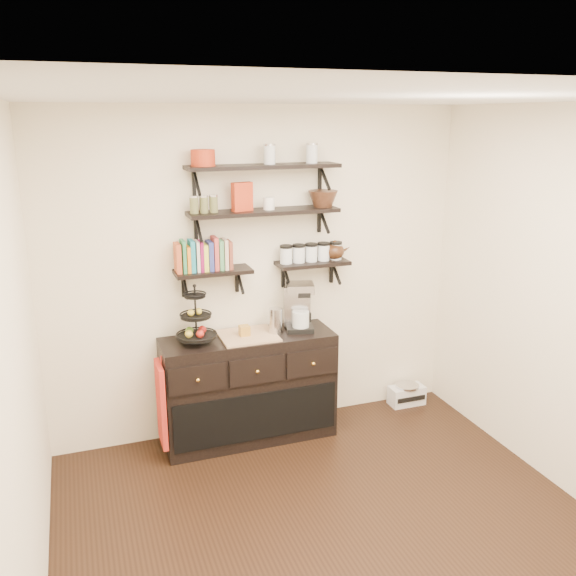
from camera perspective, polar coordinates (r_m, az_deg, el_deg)
The scene contains 22 objects.
floor at distance 4.17m, azimuth 5.29°, elevation -23.00°, with size 3.50×3.50×0.00m, color black.
ceiling at distance 3.25m, azimuth 6.54°, elevation 17.30°, with size 3.50×3.50×0.02m, color white.
back_wall at distance 5.05m, azimuth -2.66°, elevation 1.35°, with size 3.50×0.02×2.70m, color white.
left_wall at distance 3.20m, azimuth -24.13°, elevation -8.83°, with size 0.02×3.50×2.70m, color white.
shelf_top at distance 4.78m, azimuth -2.33°, elevation 11.26°, with size 1.20×0.27×0.23m.
shelf_mid at distance 4.82m, azimuth -2.28°, elevation 7.11°, with size 1.20×0.27×0.23m.
shelf_low_left at distance 4.81m, azimuth -7.05°, elevation 1.48°, with size 0.60×0.25×0.23m.
shelf_low_right at distance 5.06m, azimuth 2.28°, elevation 2.29°, with size 0.60×0.25×0.23m.
cookbooks at distance 4.77m, azimuth -7.71°, elevation 3.02°, with size 0.43×0.15×0.26m.
glass_canisters at distance 5.03m, azimuth 2.19°, elevation 3.24°, with size 0.54×0.10×0.13m.
sideboard at distance 5.09m, azimuth -3.68°, elevation -9.29°, with size 1.40×0.50×0.92m.
fruit_stand at distance 4.78m, azimuth -8.58°, elevation -3.32°, with size 0.31×0.31×0.45m.
candle at distance 4.89m, azimuth -4.11°, elevation -3.98°, with size 0.08×0.08×0.08m, color #A97827.
coffee_maker at distance 5.01m, azimuth 1.01°, elevation -1.82°, with size 0.26×0.26×0.40m.
thermal_carafe at distance 4.93m, azimuth -1.16°, elevation -3.13°, with size 0.11×0.11×0.22m, color silver.
apron at distance 4.87m, azimuth -11.78°, elevation -10.60°, with size 0.04×0.28×0.66m, color #A5111A.
radio at distance 5.89m, azimuth 11.05°, elevation -9.75°, with size 0.33×0.22×0.20m.
recipe_box at distance 4.75m, azimuth -4.32°, elevation 8.51°, with size 0.16×0.06×0.22m, color #B02F14.
walnut_bowl at distance 4.97m, azimuth 3.28°, elevation 8.34°, with size 0.24×0.24×0.13m, color black, non-canonical shape.
ramekins at distance 4.82m, azimuth -1.80°, elevation 7.91°, with size 0.09×0.09×0.10m, color white.
teapot at distance 5.11m, azimuth 4.38°, elevation 3.59°, with size 0.22×0.16×0.16m, color #361E10, non-canonical shape.
red_pot at distance 4.65m, azimuth -7.97°, elevation 11.97°, with size 0.18×0.18×0.12m, color #B02F14.
Camera 1 is at (-1.42, -2.93, 2.61)m, focal length 38.00 mm.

